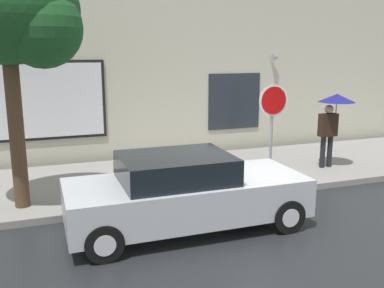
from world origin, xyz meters
TOP-DOWN VIEW (x-y plane):
  - ground_plane at (0.00, 0.00)m, footprint 60.00×60.00m
  - sidewalk at (0.00, 3.00)m, footprint 20.00×4.00m
  - building_facade at (-0.03, 5.50)m, footprint 20.00×0.67m
  - parked_car at (-1.09, -0.08)m, footprint 4.49×1.88m
  - fire_hydrant at (-1.94, 2.18)m, footprint 0.30×0.44m
  - pedestrian_with_umbrella at (3.97, 2.24)m, footprint 0.98×0.98m
  - street_tree at (-3.90, 1.74)m, footprint 2.78×2.36m
  - stop_sign at (1.71, 1.59)m, footprint 0.76×0.10m

SIDE VIEW (x-z plane):
  - ground_plane at x=0.00m, z-range 0.00..0.00m
  - sidewalk at x=0.00m, z-range 0.00..0.15m
  - fire_hydrant at x=-1.94m, z-range 0.14..0.88m
  - parked_car at x=-1.09m, z-range -0.01..1.44m
  - pedestrian_with_umbrella at x=3.97m, z-range 0.73..2.76m
  - stop_sign at x=1.71m, z-range 0.64..3.03m
  - building_facade at x=-0.03m, z-range -0.02..6.98m
  - street_tree at x=-3.90m, z-range 1.49..6.47m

